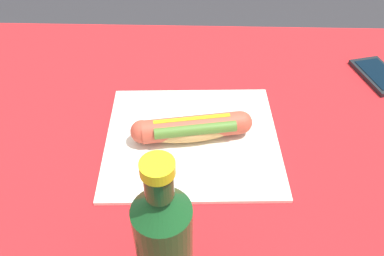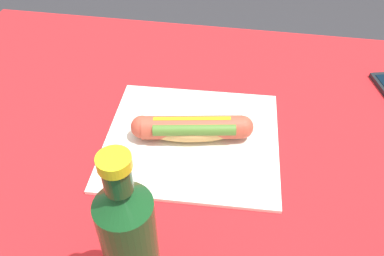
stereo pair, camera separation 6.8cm
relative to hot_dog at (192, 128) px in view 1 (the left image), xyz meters
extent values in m
cylinder|color=brown|center=(-0.50, -0.31, -0.43)|extent=(0.07, 0.07, 0.73)
cylinder|color=brown|center=(0.48, -0.31, -0.43)|extent=(0.07, 0.07, 0.73)
cube|color=brown|center=(-0.01, 0.01, -0.05)|extent=(1.14, 0.80, 0.03)
cube|color=red|center=(-0.01, 0.01, -0.03)|extent=(1.20, 0.86, 0.00)
cube|color=silver|center=(0.00, 0.00, -0.03)|extent=(0.32, 0.29, 0.01)
ellipsoid|color=tan|center=(0.00, 0.00, 0.00)|extent=(0.17, 0.08, 0.04)
cylinder|color=#BC4C38|center=(0.00, 0.00, 0.00)|extent=(0.18, 0.07, 0.04)
sphere|color=#BC4C38|center=(0.09, 0.01, 0.00)|extent=(0.04, 0.04, 0.04)
sphere|color=#BC4C38|center=(-0.09, -0.02, 0.00)|extent=(0.04, 0.04, 0.04)
cube|color=yellow|center=(0.00, 0.00, 0.02)|extent=(0.13, 0.03, 0.00)
cylinder|color=#4C7A2D|center=(0.00, 0.01, 0.01)|extent=(0.14, 0.04, 0.02)
cube|color=black|center=(-0.39, -0.20, -0.03)|extent=(0.10, 0.14, 0.01)
cube|color=black|center=(-0.39, -0.20, -0.02)|extent=(0.08, 0.12, 0.00)
cone|color=#14471E|center=(0.02, 0.28, 0.16)|extent=(0.06, 0.06, 0.02)
cylinder|color=#14471E|center=(0.02, 0.28, 0.19)|extent=(0.03, 0.03, 0.03)
cylinder|color=yellow|center=(0.02, 0.28, 0.21)|extent=(0.03, 0.03, 0.01)
camera|label=1|loc=(-0.01, 0.50, 0.47)|focal=36.98mm
camera|label=2|loc=(-0.08, 0.49, 0.47)|focal=36.98mm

